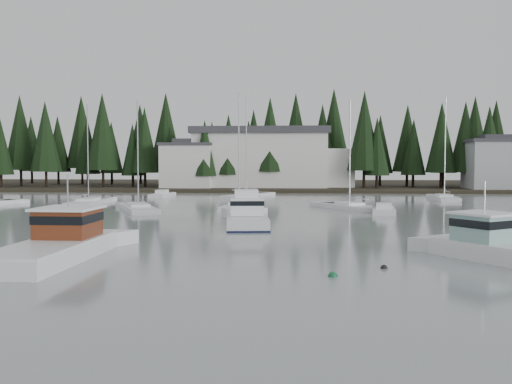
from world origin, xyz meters
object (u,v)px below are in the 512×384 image
cabin_cruiser_center (246,217)px  sailboat_1 (138,210)px  runabout_1 (384,212)px  lobster_boat_teal (504,250)px  house_west (188,164)px  sailboat_8 (239,208)px  house_east_a (497,163)px  lobster_boat_brown (54,248)px  sailboat_2 (444,199)px  sailboat_7 (246,197)px  harbor_inn (272,158)px  sailboat_3 (89,204)px  runabout_3 (162,196)px  sailboat_4 (349,209)px

cabin_cruiser_center → sailboat_1: sailboat_1 is taller
runabout_1 → lobster_boat_teal: bearing=-168.3°
house_west → sailboat_8: bearing=-71.7°
house_east_a → lobster_boat_brown: bearing=-123.5°
sailboat_8 → cabin_cruiser_center: bearing=-165.3°
sailboat_2 → house_east_a: bearing=-30.0°
sailboat_7 → sailboat_8: (0.81, -19.36, 0.00)m
harbor_inn → sailboat_1: 48.27m
sailboat_3 → sailboat_8: 19.37m
lobster_boat_brown → cabin_cruiser_center: lobster_boat_brown is taller
sailboat_8 → house_east_a: bearing=-39.6°
harbor_inn → runabout_1: 49.84m
house_west → sailboat_3: bearing=-99.1°
house_east_a → sailboat_2: (-14.67, -22.65, -4.82)m
cabin_cruiser_center → runabout_3: (-15.48, 36.09, -0.53)m
harbor_inn → sailboat_8: bearing=-92.5°
harbor_inn → runabout_3: harbor_inn is taller
sailboat_2 → sailboat_4: sailboat_2 is taller
lobster_boat_brown → runabout_1: lobster_boat_brown is taller
lobster_boat_teal → house_west: bearing=-11.6°
sailboat_4 → sailboat_7: bearing=4.7°
house_west → harbor_inn: 15.45m
house_east_a → sailboat_1: size_ratio=0.88×
house_east_a → lobster_boat_teal: bearing=-108.7°
lobster_boat_brown → runabout_3: (-6.73, 53.18, -0.45)m
cabin_cruiser_center → sailboat_4: bearing=-38.3°
sailboat_4 → runabout_3: (-25.35, 20.16, 0.07)m
house_east_a → runabout_3: bearing=-161.3°
lobster_boat_brown → sailboat_8: sailboat_8 is taller
house_east_a → runabout_1: house_east_a is taller
lobster_boat_brown → sailboat_1: bearing=8.5°
house_east_a → runabout_3: (-54.20, -18.39, -4.77)m
sailboat_8 → sailboat_3: bearing=81.9°
sailboat_1 → runabout_1: (25.22, -1.42, 0.08)m
house_west → sailboat_1: 43.35m
lobster_boat_brown → sailboat_2: (32.79, 48.92, -0.49)m
lobster_boat_brown → sailboat_8: size_ratio=0.78×
harbor_inn → sailboat_1: size_ratio=2.45×
house_west → sailboat_1: sailboat_1 is taller
lobster_boat_teal → sailboat_4: sailboat_4 is taller
harbor_inn → runabout_1: size_ratio=5.48×
house_west → harbor_inn: harbor_inn is taller
harbor_inn → sailboat_4: (10.11, -42.90, -5.71)m
sailboat_2 → sailboat_7: bearing=86.0°
sailboat_3 → lobster_boat_brown: bearing=-165.2°
harbor_inn → lobster_boat_teal: 76.58m
sailboat_2 → house_west: bearing=61.9°
house_east_a → harbor_inn: 39.21m
sailboat_8 → sailboat_7: bearing=9.4°
harbor_inn → cabin_cruiser_center: harbor_inn is taller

